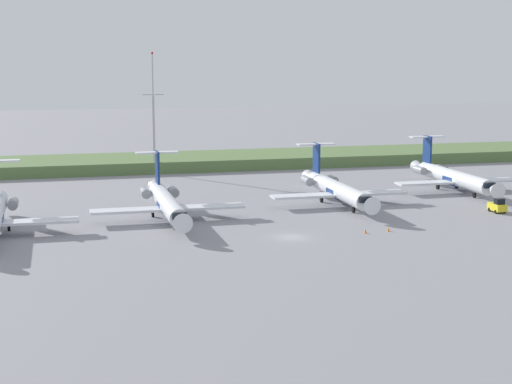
{
  "coord_description": "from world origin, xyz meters",
  "views": [
    {
      "loc": [
        -30.04,
        -99.74,
        23.91
      ],
      "look_at": [
        0.0,
        19.37,
        3.0
      ],
      "focal_mm": 55.5,
      "sensor_mm": 36.0,
      "label": 1
    }
  ],
  "objects_px": {
    "regional_jet_third": "(167,202)",
    "regional_jet_fourth": "(336,189)",
    "antenna_mast": "(154,124)",
    "safety_cone_mid_marker": "(388,229)",
    "baggage_tug": "(498,206)",
    "safety_cone_front_marker": "(365,231)",
    "regional_jet_fifth": "(452,177)"
  },
  "relations": [
    {
      "from": "regional_jet_third",
      "to": "safety_cone_mid_marker",
      "type": "relative_size",
      "value": 56.36
    },
    {
      "from": "antenna_mast",
      "to": "safety_cone_mid_marker",
      "type": "bearing_deg",
      "value": -68.91
    },
    {
      "from": "regional_jet_fifth",
      "to": "regional_jet_third",
      "type": "bearing_deg",
      "value": -166.51
    },
    {
      "from": "regional_jet_fourth",
      "to": "antenna_mast",
      "type": "height_order",
      "value": "antenna_mast"
    },
    {
      "from": "baggage_tug",
      "to": "safety_cone_mid_marker",
      "type": "xyz_separation_m",
      "value": [
        -22.09,
        -8.56,
        -0.73
      ]
    },
    {
      "from": "regional_jet_fifth",
      "to": "antenna_mast",
      "type": "relative_size",
      "value": 1.24
    },
    {
      "from": "safety_cone_mid_marker",
      "to": "safety_cone_front_marker",
      "type": "bearing_deg",
      "value": -175.37
    },
    {
      "from": "safety_cone_front_marker",
      "to": "safety_cone_mid_marker",
      "type": "xyz_separation_m",
      "value": [
        3.55,
        0.29,
        0.0
      ]
    },
    {
      "from": "safety_cone_front_marker",
      "to": "regional_jet_fourth",
      "type": "bearing_deg",
      "value": 80.6
    },
    {
      "from": "antenna_mast",
      "to": "safety_cone_front_marker",
      "type": "xyz_separation_m",
      "value": [
        21.24,
        -64.56,
        -10.11
      ]
    },
    {
      "from": "regional_jet_third",
      "to": "regional_jet_fourth",
      "type": "xyz_separation_m",
      "value": [
        28.88,
        5.47,
        0.0
      ]
    },
    {
      "from": "baggage_tug",
      "to": "regional_jet_fifth",
      "type": "bearing_deg",
      "value": 81.41
    },
    {
      "from": "regional_jet_fourth",
      "to": "safety_cone_mid_marker",
      "type": "relative_size",
      "value": 56.36
    },
    {
      "from": "antenna_mast",
      "to": "baggage_tug",
      "type": "bearing_deg",
      "value": -49.93
    },
    {
      "from": "regional_jet_fifth",
      "to": "antenna_mast",
      "type": "distance_m",
      "value": 61.55
    },
    {
      "from": "safety_cone_front_marker",
      "to": "regional_jet_third",
      "type": "bearing_deg",
      "value": 146.68
    },
    {
      "from": "antenna_mast",
      "to": "safety_cone_front_marker",
      "type": "bearing_deg",
      "value": -71.79
    },
    {
      "from": "regional_jet_fourth",
      "to": "baggage_tug",
      "type": "distance_m",
      "value": 25.69
    },
    {
      "from": "regional_jet_fourth",
      "to": "safety_cone_mid_marker",
      "type": "bearing_deg",
      "value": -90.28
    },
    {
      "from": "antenna_mast",
      "to": "safety_cone_mid_marker",
      "type": "relative_size",
      "value": 45.62
    },
    {
      "from": "regional_jet_fourth",
      "to": "baggage_tug",
      "type": "xyz_separation_m",
      "value": [
        21.98,
        -13.21,
        -1.53
      ]
    },
    {
      "from": "regional_jet_fifth",
      "to": "safety_cone_mid_marker",
      "type": "bearing_deg",
      "value": -130.76
    },
    {
      "from": "antenna_mast",
      "to": "safety_cone_mid_marker",
      "type": "xyz_separation_m",
      "value": [
        24.78,
        -64.27,
        -10.11
      ]
    },
    {
      "from": "antenna_mast",
      "to": "baggage_tug",
      "type": "distance_m",
      "value": 73.41
    },
    {
      "from": "safety_cone_front_marker",
      "to": "regional_jet_fifth",
      "type": "bearing_deg",
      "value": 45.76
    },
    {
      "from": "baggage_tug",
      "to": "antenna_mast",
      "type": "bearing_deg",
      "value": 130.07
    },
    {
      "from": "safety_cone_mid_marker",
      "to": "antenna_mast",
      "type": "bearing_deg",
      "value": 111.09
    },
    {
      "from": "regional_jet_fifth",
      "to": "safety_cone_front_marker",
      "type": "bearing_deg",
      "value": -134.24
    },
    {
      "from": "regional_jet_fourth",
      "to": "safety_cone_mid_marker",
      "type": "distance_m",
      "value": 21.88
    },
    {
      "from": "regional_jet_third",
      "to": "regional_jet_fourth",
      "type": "height_order",
      "value": "same"
    },
    {
      "from": "baggage_tug",
      "to": "safety_cone_front_marker",
      "type": "xyz_separation_m",
      "value": [
        -25.63,
        -8.84,
        -0.73
      ]
    },
    {
      "from": "regional_jet_fourth",
      "to": "baggage_tug",
      "type": "height_order",
      "value": "regional_jet_fourth"
    }
  ]
}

